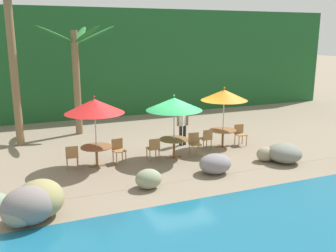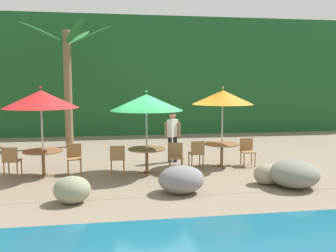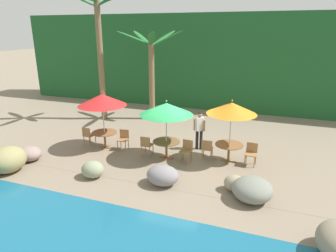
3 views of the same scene
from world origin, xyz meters
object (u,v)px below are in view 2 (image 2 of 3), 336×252
object	(u,v)px
chair_red_inland	(11,160)
chair_green_inland	(117,158)
dining_table_green	(147,153)
chair_orange_inland	(197,152)
chair_green_seaward	(176,155)
chair_red_seaward	(74,156)
umbrella_orange	(223,97)
umbrella_green	(146,102)
chair_orange_seaward	(247,150)
dining_table_red	(43,155)
dining_table_orange	(222,147)
waiter_in_white	(173,133)
umbrella_red	(41,99)
palm_tree_second	(68,64)

from	to	relation	value
chair_red_inland	chair_green_inland	world-z (taller)	same
dining_table_green	chair_orange_inland	world-z (taller)	chair_orange_inland
dining_table_green	chair_green_seaward	xyz separation A→B (m)	(0.85, -0.02, -0.10)
chair_red_seaward	chair_red_inland	xyz separation A→B (m)	(-1.69, -0.19, 0.00)
chair_red_seaward	umbrella_orange	xyz separation A→B (m)	(4.52, 0.23, 1.68)
umbrella_green	chair_red_inland	bearing A→B (deg)	178.49
chair_orange_seaward	chair_orange_inland	size ratio (longest dim) A/B	1.00
dining_table_red	dining_table_orange	bearing A→B (deg)	4.31
dining_table_green	chair_orange_seaward	size ratio (longest dim) A/B	1.26
dining_table_green	chair_red_inland	bearing A→B (deg)	178.49
chair_red_inland	chair_orange_inland	xyz separation A→B (m)	(5.37, 0.28, 0.00)
umbrella_orange	chair_red_seaward	bearing A→B (deg)	-177.13
chair_red_inland	umbrella_orange	xyz separation A→B (m)	(6.21, 0.41, 1.68)
umbrella_orange	waiter_in_white	xyz separation A→B (m)	(-1.43, 0.89, -1.21)
dining_table_red	chair_orange_seaward	world-z (taller)	chair_orange_seaward
umbrella_red	chair_red_seaward	world-z (taller)	umbrella_red
dining_table_red	dining_table_green	world-z (taller)	same
dining_table_orange	palm_tree_second	bearing A→B (deg)	138.66
chair_orange_seaward	palm_tree_second	bearing A→B (deg)	143.17
chair_orange_seaward	palm_tree_second	distance (m)	8.03
dining_table_green	umbrella_orange	world-z (taller)	umbrella_orange
chair_green_seaward	chair_red_seaward	bearing A→B (deg)	174.06
chair_orange_inland	waiter_in_white	bearing A→B (deg)	119.56
umbrella_red	chair_green_inland	xyz separation A→B (m)	(2.08, -0.19, -1.67)
umbrella_green	umbrella_orange	bearing A→B (deg)	11.96
chair_green_inland	umbrella_orange	size ratio (longest dim) A/B	0.34
umbrella_green	chair_orange_inland	distance (m)	2.26
chair_orange_seaward	waiter_in_white	xyz separation A→B (m)	(-2.28, 0.86, 0.47)
dining_table_red	chair_red_seaward	distance (m)	0.86
chair_orange_seaward	umbrella_orange	bearing A→B (deg)	-177.75
umbrella_green	palm_tree_second	bearing A→B (deg)	118.30
chair_red_inland	chair_green_inland	distance (m)	2.94
chair_red_inland	dining_table_red	bearing A→B (deg)	0.72
dining_table_red	palm_tree_second	xyz separation A→B (m)	(0.22, 4.93, 2.78)
palm_tree_second	waiter_in_white	distance (m)	5.73
dining_table_red	dining_table_green	xyz separation A→B (m)	(2.93, -0.11, 0.00)
chair_red_seaward	chair_green_seaward	xyz separation A→B (m)	(2.95, -0.31, 0.00)
umbrella_orange	umbrella_red	bearing A→B (deg)	-175.69
chair_red_seaward	dining_table_green	world-z (taller)	chair_red_seaward
palm_tree_second	dining_table_green	bearing A→B (deg)	-61.70
chair_red_seaward	dining_table_orange	xyz separation A→B (m)	(4.52, 0.23, 0.10)
dining_table_green	chair_orange_inland	bearing A→B (deg)	13.39
umbrella_green	dining_table_orange	size ratio (longest dim) A/B	2.21
umbrella_red	palm_tree_second	bearing A→B (deg)	87.50
umbrella_orange	waiter_in_white	world-z (taller)	umbrella_orange
chair_red_seaward	waiter_in_white	size ratio (longest dim) A/B	0.51
chair_orange_seaward	palm_tree_second	size ratio (longest dim) A/B	0.17
umbrella_red	chair_orange_seaward	xyz separation A→B (m)	(6.21, 0.44, -1.67)
umbrella_green	dining_table_red	bearing A→B (deg)	177.83
chair_red_inland	chair_orange_seaward	xyz separation A→B (m)	(7.07, 0.45, 0.00)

